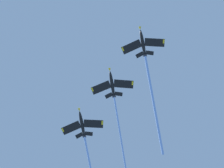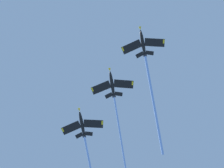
# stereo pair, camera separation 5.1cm
# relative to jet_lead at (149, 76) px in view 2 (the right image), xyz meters

# --- Properties ---
(jet_lead) EXTENTS (57.88, 20.19, 15.95)m
(jet_lead) POSITION_rel_jet_lead_xyz_m (0.00, 0.00, 0.00)
(jet_lead) COLOR black
(jet_second) EXTENTS (56.86, 20.19, 15.30)m
(jet_second) POSITION_rel_jet_lead_xyz_m (10.98, 17.37, -1.65)
(jet_second) COLOR black
(jet_third) EXTENTS (50.49, 20.18, 14.63)m
(jet_third) POSITION_rel_jet_lead_xyz_m (25.80, 34.07, -6.56)
(jet_third) COLOR black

